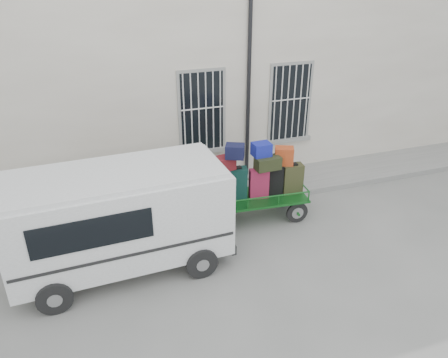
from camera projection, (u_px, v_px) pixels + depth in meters
ground at (254, 234)px, 10.66m from camera, size 80.00×80.00×0.00m
building at (191, 65)px, 13.96m from camera, size 24.00×5.15×6.00m
sidewalk at (225, 191)px, 12.49m from camera, size 24.00×1.70×0.15m
luggage_cart at (256, 182)px, 10.87m from camera, size 2.95×1.33×2.13m
van at (119, 215)px, 8.99m from camera, size 4.60×2.21×2.27m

